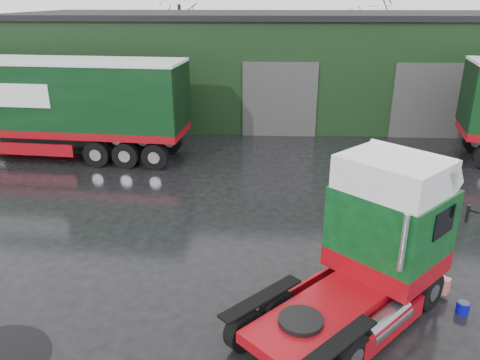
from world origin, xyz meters
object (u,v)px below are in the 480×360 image
object	(u,v)px
trailer_left	(31,108)
tree_back_b	(370,41)
hero_tractor	(347,254)
tree_back_a	(180,28)
wash_bucket	(463,308)
warehouse	(277,63)

from	to	relation	value
trailer_left	tree_back_b	bearing A→B (deg)	-39.74
tree_back_b	hero_tractor	bearing A→B (deg)	-102.31
trailer_left	tree_back_a	size ratio (longest dim) A/B	1.56
hero_tractor	wash_bucket	world-z (taller)	hero_tractor
warehouse	tree_back_a	distance (m)	12.90
wash_bucket	hero_tractor	bearing A→B (deg)	-168.02
tree_back_a	hero_tractor	bearing A→B (deg)	-74.41
hero_tractor	tree_back_a	xyz separation A→B (m)	(-8.98, 32.18, 2.84)
hero_tractor	tree_back_a	world-z (taller)	tree_back_a
warehouse	trailer_left	size ratio (longest dim) A/B	2.18
warehouse	hero_tractor	bearing A→B (deg)	-87.47
trailer_left	wash_bucket	bearing A→B (deg)	-121.15
hero_tractor	warehouse	bearing A→B (deg)	137.10
wash_bucket	tree_back_b	xyz separation A→B (m)	(4.00, 31.54, 3.61)
tree_back_a	warehouse	bearing A→B (deg)	-51.34
hero_tractor	trailer_left	xyz separation A→B (m)	(-12.79, 12.18, 0.39)
warehouse	tree_back_b	bearing A→B (deg)	51.34
tree_back_a	tree_back_b	distance (m)	16.03
trailer_left	tree_back_b	size ratio (longest dim) A/B	1.98
warehouse	hero_tractor	world-z (taller)	warehouse
warehouse	tree_back_b	size ratio (longest dim) A/B	4.32
wash_bucket	warehouse	bearing A→B (deg)	100.52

